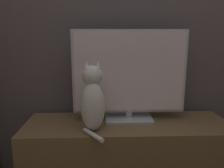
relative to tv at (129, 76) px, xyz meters
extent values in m
cube|color=#564C51|center=(-0.01, 0.22, 0.43)|extent=(4.80, 0.05, 2.60)
cube|color=brown|center=(-0.01, -0.05, -0.60)|extent=(1.45, 0.45, 0.54)
cube|color=#B7B7BC|center=(0.00, 0.00, -0.32)|extent=(0.34, 0.20, 0.02)
cylinder|color=#B7B7BC|center=(0.00, 0.00, -0.28)|extent=(0.04, 0.04, 0.06)
cube|color=#B7B7BC|center=(0.00, 0.00, 0.03)|extent=(0.80, 0.02, 0.59)
cube|color=silver|center=(0.00, -0.01, 0.03)|extent=(0.77, 0.01, 0.55)
ellipsoid|color=silver|center=(-0.25, -0.17, -0.16)|extent=(0.16, 0.15, 0.32)
ellipsoid|color=black|center=(-0.25, -0.12, -0.18)|extent=(0.09, 0.05, 0.18)
sphere|color=silver|center=(-0.25, -0.15, 0.03)|extent=(0.14, 0.14, 0.13)
cone|color=silver|center=(-0.29, -0.15, 0.10)|extent=(0.04, 0.04, 0.04)
cone|color=silver|center=(-0.22, -0.15, 0.10)|extent=(0.04, 0.04, 0.04)
cylinder|color=silver|center=(-0.25, -0.28, -0.31)|extent=(0.14, 0.17, 0.03)
camera|label=1|loc=(-0.18, -1.51, 0.27)|focal=35.00mm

